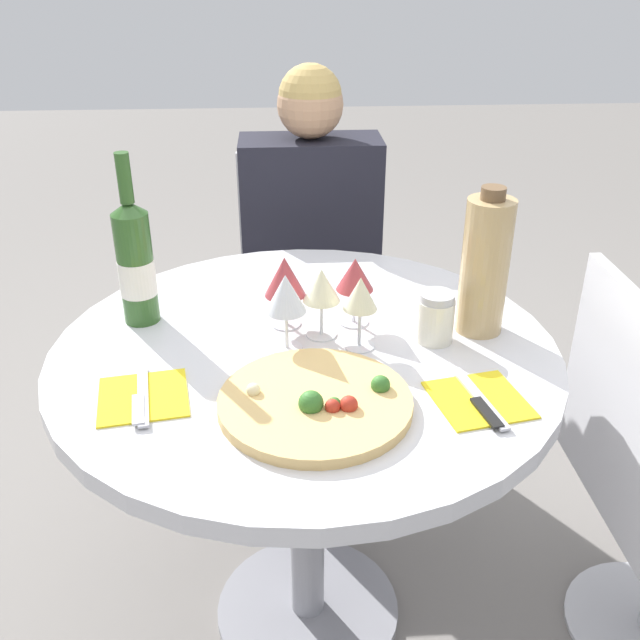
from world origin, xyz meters
name	(u,v)px	position (x,y,z in m)	size (l,w,h in m)	color
ground_plane	(308,612)	(0.00, 0.00, 0.00)	(12.00, 12.00, 0.00)	gray
dining_table	(306,400)	(0.00, 0.00, 0.62)	(0.98, 0.98, 0.75)	gray
chair_behind_diner	(310,304)	(0.05, 0.82, 0.42)	(0.43, 0.43, 0.88)	silver
seated_diner	(313,299)	(0.05, 0.68, 0.51)	(0.39, 0.40, 1.16)	black
pizza_large	(316,402)	(0.01, -0.21, 0.76)	(0.33, 0.33, 0.05)	#DBB26B
wine_bottle	(135,263)	(-0.33, 0.13, 0.87)	(0.07, 0.07, 0.35)	#2D5623
tall_carafe	(485,266)	(0.35, 0.05, 0.89)	(0.09, 0.09, 0.30)	tan
sugar_shaker	(435,317)	(0.25, 0.01, 0.80)	(0.07, 0.07, 0.10)	silver
wine_glass_front_right	(360,296)	(0.10, -0.01, 0.86)	(0.07, 0.07, 0.15)	silver
wine_glass_back_left	(285,277)	(-0.03, 0.09, 0.85)	(0.08, 0.08, 0.15)	silver
wine_glass_center	(322,287)	(0.03, 0.04, 0.85)	(0.07, 0.07, 0.14)	silver
wine_glass_front_left	(286,295)	(-0.03, -0.01, 0.86)	(0.08, 0.08, 0.15)	silver
wine_glass_back_right	(355,276)	(0.10, 0.09, 0.85)	(0.08, 0.08, 0.14)	silver
place_setting_left	(143,397)	(-0.28, -0.17, 0.75)	(0.17, 0.19, 0.01)	yellow
place_setting_right	(479,400)	(0.29, -0.21, 0.75)	(0.18, 0.19, 0.01)	yellow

